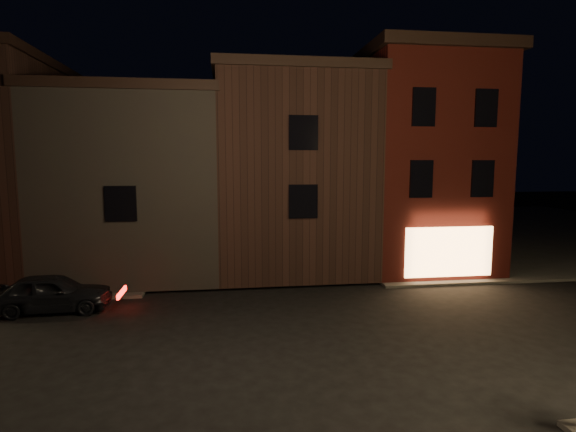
% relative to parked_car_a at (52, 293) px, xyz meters
% --- Properties ---
extents(ground, '(120.00, 120.00, 0.00)m').
position_rel_parked_car_a_xyz_m(ground, '(7.89, -3.85, -0.69)').
color(ground, black).
rests_on(ground, ground).
extents(sidewalk_far_right, '(30.00, 30.00, 0.12)m').
position_rel_parked_car_a_xyz_m(sidewalk_far_right, '(27.89, 16.15, -0.63)').
color(sidewalk_far_right, '#2D2B28').
rests_on(sidewalk_far_right, ground).
extents(corner_building, '(6.50, 8.50, 10.50)m').
position_rel_parked_car_a_xyz_m(corner_building, '(15.89, 5.62, 4.71)').
color(corner_building, '#420F0B').
rests_on(corner_building, ground).
extents(row_building_a, '(7.30, 10.30, 9.40)m').
position_rel_parked_car_a_xyz_m(row_building_a, '(9.39, 6.65, 4.15)').
color(row_building_a, black).
rests_on(row_building_a, ground).
extents(row_building_b, '(7.80, 10.30, 8.40)m').
position_rel_parked_car_a_xyz_m(row_building_b, '(2.14, 6.65, 3.65)').
color(row_building_b, black).
rests_on(row_building_b, ground).
extents(parked_car_a, '(4.09, 1.78, 1.37)m').
position_rel_parked_car_a_xyz_m(parked_car_a, '(0.00, 0.00, 0.00)').
color(parked_car_a, black).
rests_on(parked_car_a, ground).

